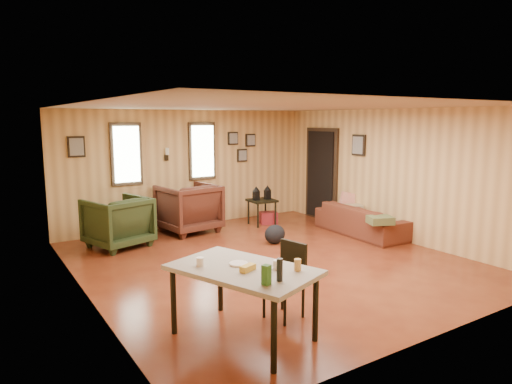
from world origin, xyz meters
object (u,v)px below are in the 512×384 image
(end_table, at_px, (140,216))
(side_table, at_px, (262,198))
(recliner_brown, at_px, (189,206))
(sofa, at_px, (361,215))
(recliner_green, at_px, (118,220))
(dining_table, at_px, (244,274))

(end_table, relative_size, side_table, 0.82)
(end_table, bearing_deg, recliner_brown, -11.15)
(sofa, bearing_deg, side_table, 37.45)
(recliner_green, xyz_separation_m, end_table, (0.57, 0.51, -0.10))
(sofa, distance_m, recliner_brown, 3.38)
(sofa, relative_size, end_table, 2.83)
(end_table, xyz_separation_m, dining_table, (-0.46, -4.58, 0.29))
(sofa, xyz_separation_m, recliner_brown, (-2.73, 1.98, 0.15))
(recliner_brown, height_order, dining_table, recliner_brown)
(recliner_brown, bearing_deg, end_table, -18.49)
(recliner_brown, xyz_separation_m, side_table, (1.55, -0.27, 0.04))
(recliner_brown, bearing_deg, side_table, 162.70)
(side_table, bearing_deg, dining_table, -125.41)
(sofa, relative_size, recliner_green, 2.00)
(recliner_brown, distance_m, recliner_green, 1.52)
(sofa, bearing_deg, recliner_green, 71.48)
(recliner_brown, bearing_deg, recliner_green, 5.00)
(end_table, bearing_deg, recliner_green, -138.21)
(recliner_green, height_order, end_table, recliner_green)
(end_table, distance_m, side_table, 2.52)
(recliner_green, relative_size, side_table, 1.16)
(recliner_brown, bearing_deg, dining_table, 65.23)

